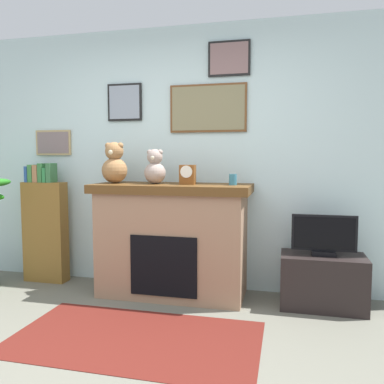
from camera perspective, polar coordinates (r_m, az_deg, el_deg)
name	(u,v)px	position (r m, az deg, el deg)	size (l,w,h in m)	color
back_wall	(180,158)	(4.02, -1.74, 4.95)	(5.20, 0.15, 2.60)	silver
fireplace	(172,239)	(3.76, -2.87, -6.84)	(1.48, 0.63, 1.06)	#997357
bookshelf	(45,227)	(4.44, -20.54, -4.81)	(0.46, 0.16, 1.25)	brown
tv_stand	(323,281)	(3.69, 18.42, -12.20)	(0.71, 0.40, 0.47)	black
television	(324,236)	(3.60, 18.59, -6.10)	(0.54, 0.14, 0.35)	black
area_rug	(135,338)	(3.07, -8.24, -20.23)	(1.80, 0.99, 0.01)	#551A14
candle_jar	(233,180)	(3.55, 5.96, 1.81)	(0.07, 0.07, 0.10)	teal
mantel_clock	(188,175)	(3.63, -0.64, 2.55)	(0.14, 0.10, 0.18)	brown
teddy_bear_grey	(115,165)	(3.87, -11.18, 3.90)	(0.25, 0.25, 0.40)	#986C42
teddy_bear_cream	(155,168)	(3.72, -5.40, 3.45)	(0.20, 0.20, 0.33)	#A28E84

